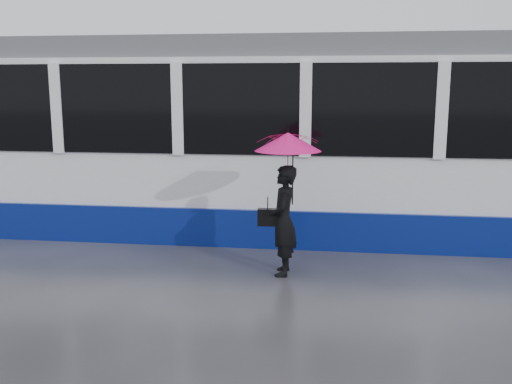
# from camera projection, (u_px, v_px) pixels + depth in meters

# --- Properties ---
(ground) EXTENTS (90.00, 90.00, 0.00)m
(ground) POSITION_uv_depth(u_px,v_px,m) (174.00, 270.00, 8.04)
(ground) COLOR #28282D
(ground) RESTS_ON ground
(rails) EXTENTS (34.00, 1.51, 0.02)m
(rails) POSITION_uv_depth(u_px,v_px,m) (211.00, 227.00, 10.47)
(rails) COLOR #3F3D38
(rails) RESTS_ON ground
(tram) EXTENTS (26.00, 2.56, 3.35)m
(tram) POSITION_uv_depth(u_px,v_px,m) (224.00, 138.00, 10.14)
(tram) COLOR white
(tram) RESTS_ON ground
(woman) EXTENTS (0.38, 0.57, 1.51)m
(woman) POSITION_uv_depth(u_px,v_px,m) (283.00, 221.00, 7.74)
(woman) COLOR black
(woman) RESTS_ON ground
(umbrella) EXTENTS (0.93, 0.93, 1.02)m
(umbrella) POSITION_uv_depth(u_px,v_px,m) (288.00, 155.00, 7.57)
(umbrella) COLOR #F61450
(umbrella) RESTS_ON ground
(handbag) EXTENTS (0.27, 0.13, 0.41)m
(handbag) POSITION_uv_depth(u_px,v_px,m) (268.00, 217.00, 7.78)
(handbag) COLOR black
(handbag) RESTS_ON ground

